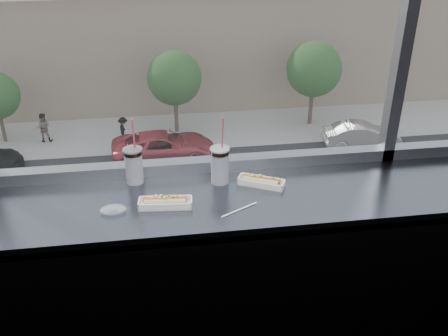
{
  "coord_description": "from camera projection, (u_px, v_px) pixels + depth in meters",
  "views": [
    {
      "loc": [
        -0.19,
        -0.73,
        2.3
      ],
      "look_at": [
        0.09,
        1.23,
        1.25
      ],
      "focal_mm": 40.0,
      "sensor_mm": 36.0,
      "label": 1
    }
  ],
  "objects": [
    {
      "name": "wall_back_lower",
      "position": [
        201.0,
        256.0,
        2.8
      ],
      "size": [
        6.0,
        0.0,
        6.0
      ],
      "primitive_type": "plane",
      "rotation": [
        1.57,
        0.0,
        0.0
      ],
      "color": "black",
      "rests_on": "ground"
    },
    {
      "name": "counter",
      "position": [
        204.0,
        204.0,
        2.31
      ],
      "size": [
        6.0,
        0.55,
        0.06
      ],
      "primitive_type": "cube",
      "color": "slate",
      "rests_on": "ground"
    },
    {
      "name": "counter_fascia",
      "position": [
        212.0,
        327.0,
        2.33
      ],
      "size": [
        6.0,
        0.04,
        1.04
      ],
      "primitive_type": "cube",
      "color": "slate",
      "rests_on": "ground"
    },
    {
      "name": "hotdog_tray_left",
      "position": [
        165.0,
        202.0,
        2.22
      ],
      "size": [
        0.24,
        0.1,
        0.06
      ],
      "rotation": [
        0.0,
        0.0,
        -0.1
      ],
      "color": "white",
      "rests_on": "counter"
    },
    {
      "name": "hotdog_tray_right",
      "position": [
        261.0,
        181.0,
        2.39
      ],
      "size": [
        0.23,
        0.17,
        0.05
      ],
      "rotation": [
        0.0,
        0.0,
        -0.47
      ],
      "color": "white",
      "rests_on": "counter"
    },
    {
      "name": "soda_cup_left",
      "position": [
        134.0,
        164.0,
        2.38
      ],
      "size": [
        0.09,
        0.09,
        0.34
      ],
      "color": "white",
      "rests_on": "counter"
    },
    {
      "name": "soda_cup_right",
      "position": [
        220.0,
        163.0,
        2.38
      ],
      "size": [
        0.09,
        0.09,
        0.35
      ],
      "color": "white",
      "rests_on": "counter"
    },
    {
      "name": "loose_straw",
      "position": [
        239.0,
        210.0,
        2.2
      ],
      "size": [
        0.18,
        0.1,
        0.01
      ],
      "primitive_type": "cylinder",
      "rotation": [
        0.0,
        1.57,
        0.5
      ],
      "color": "white",
      "rests_on": "counter"
    },
    {
      "name": "wrapper",
      "position": [
        113.0,
        209.0,
        2.19
      ],
      "size": [
        0.11,
        0.08,
        0.03
      ],
      "primitive_type": "ellipsoid",
      "color": "silver",
      "rests_on": "counter"
    },
    {
      "name": "plaza_ground",
      "position": [
        155.0,
        65.0,
        46.22
      ],
      "size": [
        120.0,
        120.0,
        0.0
      ],
      "primitive_type": "plane",
      "color": "#A6A4A0",
      "rests_on": "ground"
    },
    {
      "name": "street_asphalt",
      "position": [
        165.0,
        195.0,
        25.68
      ],
      "size": [
        80.0,
        10.0,
        0.06
      ],
      "primitive_type": "cube",
      "color": "black",
      "rests_on": "plaza_ground"
    },
    {
      "name": "far_sidewalk",
      "position": [
        160.0,
        132.0,
        32.67
      ],
      "size": [
        80.0,
        6.0,
        0.04
      ],
      "primitive_type": "cube",
      "color": "#A6A4A0",
      "rests_on": "plaza_ground"
    },
    {
      "name": "far_building",
      "position": [
        153.0,
        36.0,
        39.54
      ],
      "size": [
        50.0,
        14.0,
        8.0
      ],
      "primitive_type": "cube",
      "color": "gray",
      "rests_on": "plaza_ground"
    },
    {
      "name": "car_far_c",
      "position": [
        362.0,
        131.0,
        30.23
      ],
      "size": [
        3.05,
        6.26,
        2.02
      ],
      "primitive_type": "imported",
      "rotation": [
        0.0,
        0.0,
        1.48
      ],
      "color": "#B9B5AD",
      "rests_on": "street_asphalt"
    },
    {
      "name": "car_near_c",
      "position": [
        151.0,
        222.0,
        21.6
      ],
      "size": [
        2.59,
        6.13,
        2.04
      ],
      "primitive_type": "imported",
      "rotation": [
        0.0,
        0.0,
        1.56
      ],
      "color": "brown",
      "rests_on": "street_asphalt"
    },
    {
      "name": "car_far_b",
      "position": [
        164.0,
        142.0,
        28.66
      ],
      "size": [
        2.97,
        6.69,
        2.2
      ],
      "primitive_type": "imported",
      "rotation": [
        0.0,
        0.0,
        1.6
      ],
      "color": "#AC2A37",
      "rests_on": "street_asphalt"
    },
    {
      "name": "car_near_e",
      "position": [
        434.0,
        201.0,
        23.32
      ],
      "size": [
        2.43,
        5.61,
        1.85
      ],
      "primitive_type": "imported",
      "rotation": [
        0.0,
        0.0,
        1.55
      ],
      "color": "navy",
      "rests_on": "street_asphalt"
    },
    {
      "name": "car_near_d",
      "position": [
        354.0,
        207.0,
        22.8
      ],
      "size": [
        2.8,
        5.88,
        1.91
      ],
      "primitive_type": "imported",
      "rotation": [
        0.0,
        0.0,
        1.5
      ],
      "color": "white",
      "rests_on": "street_asphalt"
    },
    {
      "name": "pedestrian_a",
      "position": [
        43.0,
        125.0,
        30.9
      ],
      "size": [
        1.0,
        0.75,
        2.24
      ],
      "primitive_type": "imported",
      "rotation": [
        0.0,
        0.0,
        3.14
      ],
      "color": "#66605B",
      "rests_on": "far_sidewalk"
    },
    {
      "name": "pedestrian_b",
      "position": [
        123.0,
        127.0,
        30.92
      ],
      "size": [
        0.65,
        0.86,
        1.94
      ],
      "primitive_type": "imported",
      "rotation": [
        0.0,
        0.0,
        1.57
      ],
      "color": "#66605B",
      "rests_on": "far_sidewalk"
    },
    {
      "name": "tree_center",
      "position": [
        174.0,
        78.0,
        31.11
      ],
      "size": [
        3.44,
        3.44,
        5.37
      ],
      "color": "#47382B",
      "rests_on": "far_sidewalk"
    },
    {
      "name": "tree_right",
      "position": [
        314.0,
        69.0,
        32.17
      ],
      "size": [
        3.6,
        3.6,
        5.63
      ],
      "color": "#47382B",
      "rests_on": "far_sidewalk"
    }
  ]
}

